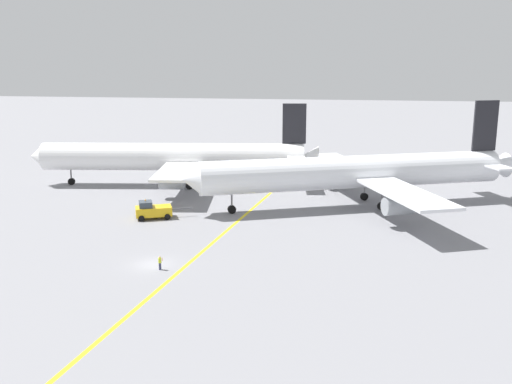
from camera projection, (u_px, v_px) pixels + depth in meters
name	position (u px, v px, depth m)	size (l,w,h in m)	color
ground_plane	(153.00, 264.00, 67.05)	(600.00, 600.00, 0.00)	gray
taxiway_stripe	(215.00, 241.00, 75.83)	(0.50, 120.00, 0.01)	yellow
airliner_at_gate_left	(176.00, 157.00, 108.52)	(54.87, 38.95, 15.61)	white
airliner_being_pushed	(357.00, 172.00, 92.82)	(53.17, 44.74, 16.87)	white
pushback_tug	(153.00, 210.00, 86.45)	(8.40, 4.83, 3.01)	gold
ground_crew_ramp_agent_by_cones	(160.00, 263.00, 65.17)	(0.50, 0.36, 1.64)	#2D3351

